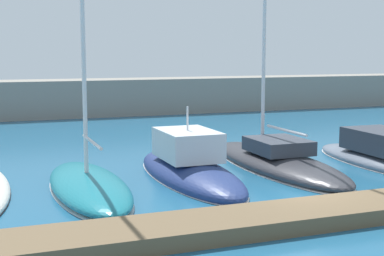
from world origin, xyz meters
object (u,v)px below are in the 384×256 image
object	(u,v)px
sailboat_teal_second	(88,182)
motorboat_navy_third	(189,168)
sailboat_charcoal_fourth	(276,159)
motorboat_slate_fifth	(384,156)

from	to	relation	value
sailboat_teal_second	motorboat_navy_third	distance (m)	4.28
sailboat_charcoal_fourth	motorboat_slate_fifth	size ratio (longest dim) A/B	2.33
sailboat_teal_second	motorboat_navy_third	bearing A→B (deg)	-77.93
sailboat_teal_second	sailboat_charcoal_fourth	size ratio (longest dim) A/B	0.87
motorboat_slate_fifth	motorboat_navy_third	bearing A→B (deg)	86.87
sailboat_teal_second	sailboat_charcoal_fourth	bearing A→B (deg)	-80.94
motorboat_navy_third	sailboat_teal_second	bearing A→B (deg)	101.81
sailboat_charcoal_fourth	motorboat_slate_fifth	xyz separation A→B (m)	(4.84, -1.12, 0.00)
sailboat_teal_second	sailboat_charcoal_fourth	xyz separation A→B (m)	(8.43, 1.33, 0.03)
sailboat_teal_second	motorboat_slate_fifth	bearing A→B (deg)	-89.01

